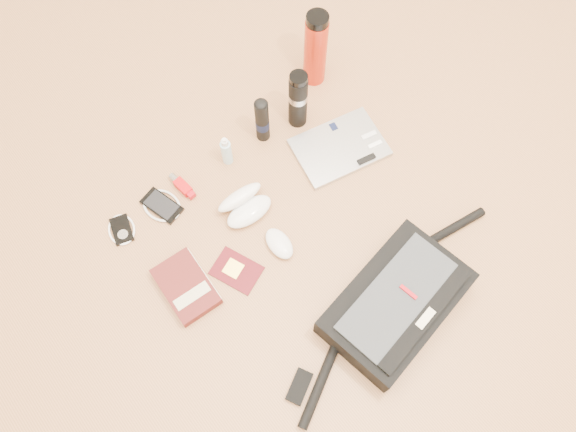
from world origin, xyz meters
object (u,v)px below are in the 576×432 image
(messenger_bag, at_px, (396,304))
(laptop, at_px, (340,148))
(thermos_red, at_px, (315,49))
(book, at_px, (186,286))
(thermos_black, at_px, (298,99))

(messenger_bag, bearing_deg, laptop, 55.94)
(messenger_bag, relative_size, laptop, 2.61)
(thermos_red, bearing_deg, book, -156.15)
(laptop, relative_size, book, 1.57)
(thermos_black, bearing_deg, thermos_red, 32.67)
(messenger_bag, xyz_separation_m, thermos_black, (0.20, 0.67, 0.06))
(book, bearing_deg, thermos_red, 27.89)
(thermos_black, height_order, thermos_red, thermos_red)
(laptop, relative_size, thermos_red, 1.11)
(messenger_bag, relative_size, book, 4.10)
(thermos_black, relative_size, thermos_red, 0.80)
(messenger_bag, distance_m, thermos_black, 0.70)
(laptop, distance_m, book, 0.66)
(messenger_bag, distance_m, thermos_red, 0.85)
(laptop, bearing_deg, messenger_bag, -102.72)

